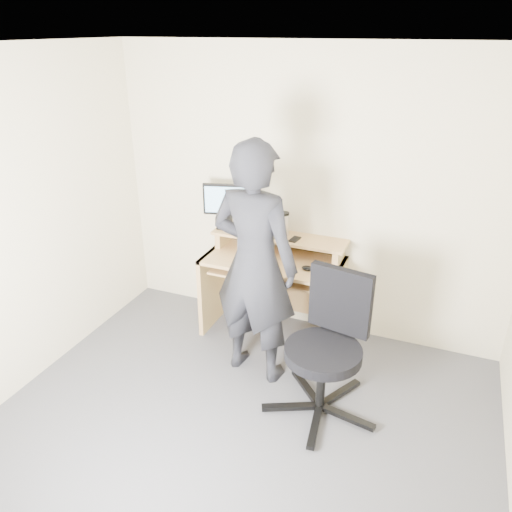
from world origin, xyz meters
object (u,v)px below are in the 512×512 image
Objects in this scene: monitor at (228,202)px; person at (255,265)px; office_chair at (329,341)px; desk at (276,276)px.

person is (0.54, -0.70, -0.20)m from monitor.
monitor is 1.60m from office_chair.
office_chair is at bearing -51.65° from monitor.
person is (-0.65, 0.20, 0.39)m from office_chair.
monitor is 0.23× the size of person.
desk is at bearing 140.71° from office_chair.
desk is 0.78m from monitor.
person reaches higher than office_chair.
office_chair is 0.54× the size of person.
desk is 0.63× the size of person.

